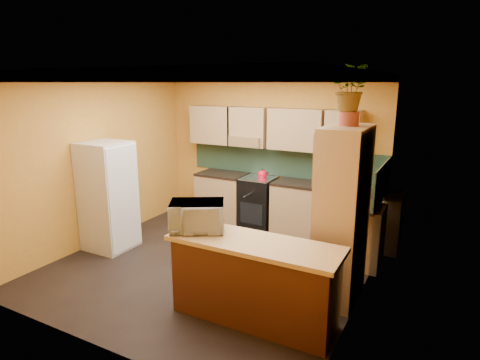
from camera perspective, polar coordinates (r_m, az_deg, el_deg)
name	(u,v)px	position (r m, az deg, el deg)	size (l,w,h in m)	color
room_shell	(220,119)	(5.63, -2.90, 8.71)	(4.24, 4.24, 2.72)	black
base_cabinets_back	(290,208)	(7.09, 7.19, -3.94)	(3.65, 0.60, 0.88)	tan
countertop_back	(291,182)	(6.97, 7.30, -0.33)	(3.65, 0.62, 0.04)	black
stove	(258,202)	(7.32, 2.61, -3.16)	(0.58, 0.58, 0.91)	black
kettle	(262,174)	(7.10, 3.22, 0.84)	(0.17, 0.17, 0.18)	red
sink	(336,186)	(6.74, 13.47, -0.79)	(0.48, 0.40, 0.03)	silver
base_cabinets_right	(353,234)	(6.07, 15.84, -7.46)	(0.60, 0.80, 0.88)	tan
countertop_right	(356,204)	(5.92, 16.13, -3.30)	(0.62, 0.80, 0.04)	black
fridge	(108,196)	(6.60, -18.27, -2.19)	(0.68, 0.66, 1.70)	silver
pantry	(342,215)	(4.93, 14.32, -4.80)	(0.48, 0.90, 2.10)	tan
fern_pot	(349,119)	(4.75, 15.27, 8.42)	(0.22, 0.22, 0.16)	brown
fern	(351,88)	(4.73, 15.53, 12.46)	(0.46, 0.40, 0.51)	tan
breakfast_bar	(254,283)	(4.53, 1.96, -14.45)	(1.80, 0.55, 0.88)	#4C2311
bar_top	(254,244)	(4.33, 2.01, -9.02)	(1.90, 0.65, 0.05)	tan
microwave	(197,216)	(4.60, -6.13, -5.13)	(0.61, 0.41, 0.34)	silver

